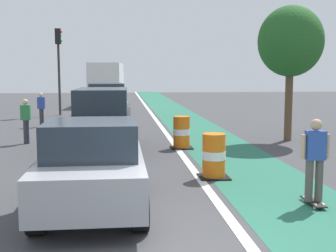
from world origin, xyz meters
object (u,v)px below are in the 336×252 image
at_px(parked_suv_third, 106,104).
at_px(traffic_barrel_front, 214,156).
at_px(parked_sedan_nearest, 93,166).
at_px(delivery_truck_down_block, 107,81).
at_px(traffic_barrel_mid, 182,133).
at_px(traffic_light_corner, 59,56).
at_px(skateboarder_on_lane, 315,159).
at_px(parked_suv_second, 102,119).
at_px(pedestrian_crossing, 26,120).
at_px(street_tree_sidewalk, 291,42).
at_px(pedestrian_waiting, 41,109).

xyz_separation_m(parked_suv_third, traffic_barrel_front, (2.95, -11.31, -0.50)).
bearing_deg(parked_sedan_nearest, delivery_truck_down_block, 91.02).
distance_m(traffic_barrel_mid, traffic_light_corner, 13.89).
relative_size(skateboarder_on_lane, parked_suv_second, 0.36).
xyz_separation_m(skateboarder_on_lane, parked_suv_second, (-4.31, 6.55, 0.12)).
bearing_deg(traffic_light_corner, pedestrian_crossing, -88.89).
xyz_separation_m(traffic_barrel_front, street_tree_sidewalk, (4.01, 5.58, 3.14)).
bearing_deg(parked_suv_second, parked_suv_third, 90.82).
relative_size(parked_suv_second, street_tree_sidewalk, 0.93).
bearing_deg(traffic_light_corner, traffic_barrel_mid, -65.42).
distance_m(skateboarder_on_lane, street_tree_sidewalk, 8.84).
height_order(parked_suv_third, traffic_barrel_front, parked_suv_third).
bearing_deg(parked_sedan_nearest, parked_suv_third, 90.73).
relative_size(skateboarder_on_lane, parked_suv_third, 0.36).
distance_m(pedestrian_crossing, street_tree_sidewalk, 10.05).
bearing_deg(traffic_barrel_mid, pedestrian_crossing, 163.96).
xyz_separation_m(parked_suv_second, pedestrian_waiting, (-3.12, 6.81, -0.17)).
height_order(parked_suv_second, parked_suv_third, same).
relative_size(parked_suv_second, parked_suv_third, 0.99).
distance_m(parked_suv_second, pedestrian_crossing, 3.30).
relative_size(parked_sedan_nearest, traffic_light_corner, 0.80).
bearing_deg(delivery_truck_down_block, traffic_barrel_front, -82.58).
xyz_separation_m(parked_suv_second, street_tree_sidewalk, (6.85, 1.46, 2.63)).
height_order(parked_suv_third, delivery_truck_down_block, delivery_truck_down_block).
bearing_deg(street_tree_sidewalk, pedestrian_waiting, 151.77).
height_order(parked_suv_second, delivery_truck_down_block, delivery_truck_down_block).
bearing_deg(skateboarder_on_lane, pedestrian_waiting, 119.08).
bearing_deg(pedestrian_waiting, parked_sedan_nearest, -76.43).
distance_m(parked_sedan_nearest, street_tree_sidewalk, 10.76).
xyz_separation_m(pedestrian_crossing, street_tree_sidewalk, (9.65, -0.28, 2.80)).
bearing_deg(traffic_barrel_front, pedestrian_waiting, 118.60).
xyz_separation_m(parked_sedan_nearest, traffic_light_corner, (-3.08, 18.91, 2.67)).
relative_size(skateboarder_on_lane, pedestrian_crossing, 1.05).
bearing_deg(parked_sedan_nearest, parked_suv_second, 90.64).
relative_size(parked_suv_third, traffic_light_corner, 0.92).
relative_size(parked_sedan_nearest, traffic_barrel_front, 3.76).
bearing_deg(pedestrian_crossing, skateboarder_on_lane, -49.37).
relative_size(traffic_barrel_front, traffic_light_corner, 0.21).
relative_size(parked_sedan_nearest, parked_suv_second, 0.88).
xyz_separation_m(pedestrian_crossing, pedestrian_waiting, (-0.32, 5.07, 0.00)).
xyz_separation_m(traffic_barrel_front, pedestrian_crossing, (-5.64, 5.87, 0.33)).
height_order(pedestrian_waiting, street_tree_sidewalk, street_tree_sidewalk).
relative_size(traffic_barrel_front, street_tree_sidewalk, 0.22).
bearing_deg(traffic_barrel_front, delivery_truck_down_block, 97.42).
relative_size(skateboarder_on_lane, delivery_truck_down_block, 0.22).
height_order(parked_suv_third, pedestrian_waiting, parked_suv_third).
xyz_separation_m(parked_suv_second, delivery_truck_down_block, (-0.41, 20.90, 0.81)).
relative_size(skateboarder_on_lane, traffic_light_corner, 0.33).
bearing_deg(traffic_barrel_mid, parked_suv_third, 111.38).
relative_size(parked_suv_third, traffic_barrel_front, 4.30).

